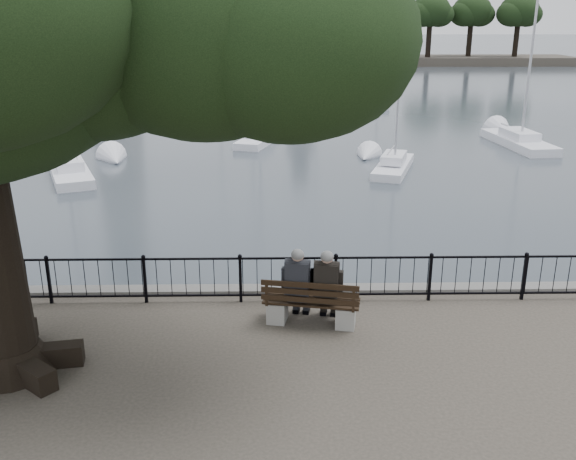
{
  "coord_description": "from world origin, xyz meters",
  "views": [
    {
      "loc": [
        -0.23,
        -9.92,
        5.84
      ],
      "look_at": [
        0.0,
        2.5,
        1.6
      ],
      "focal_mm": 40.0,
      "sensor_mm": 36.0,
      "label": 1
    }
  ],
  "objects_px": {
    "person_left": "(299,287)",
    "person_right": "(327,289)",
    "tree": "(16,9)",
    "lion_monument": "(300,64)",
    "bench": "(311,308)"
  },
  "relations": [
    {
      "from": "person_right",
      "to": "tree",
      "type": "distance_m",
      "value": 7.16
    },
    {
      "from": "person_left",
      "to": "lion_monument",
      "type": "distance_m",
      "value": 48.37
    },
    {
      "from": "tree",
      "to": "lion_monument",
      "type": "bearing_deg",
      "value": 83.16
    },
    {
      "from": "person_left",
      "to": "person_right",
      "type": "xyz_separation_m",
      "value": [
        0.55,
        -0.11,
        0.0
      ]
    },
    {
      "from": "bench",
      "to": "person_left",
      "type": "height_order",
      "value": "person_left"
    },
    {
      "from": "bench",
      "to": "person_right",
      "type": "relative_size",
      "value": 1.24
    },
    {
      "from": "person_right",
      "to": "person_left",
      "type": "bearing_deg",
      "value": 169.11
    },
    {
      "from": "bench",
      "to": "lion_monument",
      "type": "relative_size",
      "value": 0.21
    },
    {
      "from": "person_left",
      "to": "person_right",
      "type": "bearing_deg",
      "value": -10.89
    },
    {
      "from": "person_right",
      "to": "lion_monument",
      "type": "xyz_separation_m",
      "value": [
        1.26,
        48.44,
        0.61
      ]
    },
    {
      "from": "person_right",
      "to": "bench",
      "type": "bearing_deg",
      "value": -170.9
    },
    {
      "from": "person_left",
      "to": "person_right",
      "type": "distance_m",
      "value": 0.56
    },
    {
      "from": "person_left",
      "to": "tree",
      "type": "distance_m",
      "value": 6.83
    },
    {
      "from": "person_right",
      "to": "lion_monument",
      "type": "distance_m",
      "value": 48.46
    },
    {
      "from": "person_right",
      "to": "tree",
      "type": "height_order",
      "value": "tree"
    }
  ]
}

